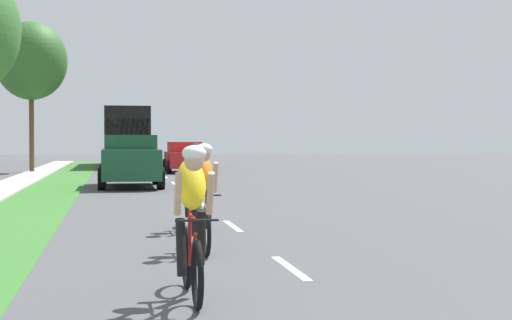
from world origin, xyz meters
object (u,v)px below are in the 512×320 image
Objects in this scene: bus_black at (126,134)px; street_tree_far at (31,61)px; cyclist_lead at (192,220)px; sedan_red at (185,157)px; cyclist_distant at (194,185)px; cyclist_trailing at (202,196)px; suv_dark_green at (130,160)px.

street_tree_far is at bearing -120.32° from bus_black.
cyclist_lead is 0.40× the size of sedan_red.
bus_black reaches higher than cyclist_distant.
street_tree_far is at bearing 102.17° from cyclist_distant.
cyclist_lead is at bearing -95.21° from sedan_red.
cyclist_trailing is 15.31m from suv_dark_green.
cyclist_lead and cyclist_distant have the same top height.
cyclist_trailing and cyclist_distant have the same top height.
sedan_red is 10.06m from bus_black.
cyclist_lead is 5.85m from cyclist_distant.
street_tree_far is at bearing 100.74° from cyclist_trailing.
bus_black is at bearing 105.79° from sedan_red.
bus_black reaches higher than sedan_red.
bus_black is at bearing 90.04° from cyclist_lead.
cyclist_lead is at bearing -96.19° from cyclist_distant.
cyclist_lead is 0.37× the size of suv_dark_green.
bus_black is 10.10m from street_tree_far.
sedan_red is at bearing 75.28° from suv_dark_green.
suv_dark_green is 0.63× the size of street_tree_far.
street_tree_far reaches higher than cyclist_lead.
cyclist_lead is 3.20m from cyclist_trailing.
cyclist_trailing is at bearing -94.80° from sedan_red.
sedan_red is 9.00m from street_tree_far.
bus_black reaches higher than suv_dark_green.
bus_black is (-2.72, 9.61, 1.21)m from sedan_red.
cyclist_trailing reaches higher than sedan_red.
cyclist_trailing is 36.00m from bus_black.
cyclist_lead reaches higher than sedan_red.
sedan_red is (2.91, 11.07, -0.18)m from suv_dark_green.
suv_dark_green is at bearing 93.84° from cyclist_distant.
cyclist_trailing is (0.48, 3.17, 0.00)m from cyclist_lead.
bus_black is at bearing 59.68° from street_tree_far.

